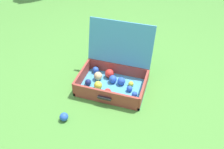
# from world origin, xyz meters

# --- Properties ---
(ground_plane) EXTENTS (16.00, 16.00, 0.00)m
(ground_plane) POSITION_xyz_m (0.00, 0.00, 0.00)
(ground_plane) COLOR #4C8C38
(open_suitcase) EXTENTS (0.55, 0.50, 0.49)m
(open_suitcase) POSITION_xyz_m (-0.04, 0.06, 0.11)
(open_suitcase) COLOR #4799C6
(open_suitcase) RESTS_ON ground
(stray_ball_on_grass) EXTENTS (0.06, 0.06, 0.06)m
(stray_ball_on_grass) POSITION_xyz_m (-0.27, -0.43, 0.03)
(stray_ball_on_grass) COLOR blue
(stray_ball_on_grass) RESTS_ON ground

